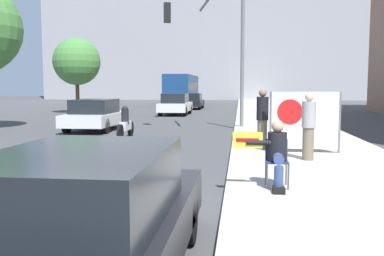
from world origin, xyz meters
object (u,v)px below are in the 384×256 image
traffic_light_pole (214,39)px  street_tree_midblock (77,62)px  seated_protester (276,152)px  car_on_road_midblock (175,104)px  car_on_road_nearest (96,115)px  car_on_road_distant (192,101)px  pedestrian_behind (262,119)px  motorcycle_on_road (125,124)px  jogger_on_sidewalk (309,126)px  protest_banner (304,120)px  city_bus_on_road (182,88)px  parked_car_curbside (86,222)px

traffic_light_pole → street_tree_midblock: 15.53m
seated_protester → car_on_road_midblock: car_on_road_midblock is taller
car_on_road_nearest → car_on_road_distant: size_ratio=1.00×
pedestrian_behind → motorcycle_on_road: size_ratio=0.84×
jogger_on_sidewalk → car_on_road_midblock: jogger_on_sidewalk is taller
protest_banner → traffic_light_pole: size_ratio=0.33×
seated_protester → traffic_light_pole: (-1.82, 11.57, 3.25)m
traffic_light_pole → car_on_road_distant: (-3.03, 17.94, -3.35)m
pedestrian_behind → protest_banner: size_ratio=0.91×
jogger_on_sidewalk → protest_banner: (0.07, 1.21, 0.04)m
jogger_on_sidewalk → car_on_road_midblock: bearing=-60.5°
protest_banner → car_on_road_midblock: protest_banner is taller
protest_banner → traffic_light_pole: traffic_light_pole is taller
jogger_on_sidewalk → street_tree_midblock: 24.12m
car_on_road_nearest → car_on_road_distant: car_on_road_nearest is taller
seated_protester → traffic_light_pole: 12.16m
car_on_road_midblock → car_on_road_distant: size_ratio=1.03×
pedestrian_behind → jogger_on_sidewalk: bearing=135.5°
jogger_on_sidewalk → protest_banner: 1.22m
city_bus_on_road → motorcycle_on_road: (1.96, -29.92, -1.29)m
protest_banner → car_on_road_distant: (-5.95, 25.24, -0.33)m
protest_banner → city_bus_on_road: bearing=103.4°
city_bus_on_road → pedestrian_behind: bearing=-78.3°
traffic_light_pole → car_on_road_nearest: 6.26m
jogger_on_sidewalk → pedestrian_behind: (-1.03, 1.74, 0.04)m
parked_car_curbside → city_bus_on_road: size_ratio=0.43×
jogger_on_sidewalk → parked_car_curbside: size_ratio=0.38×
car_on_road_midblock → seated_protester: bearing=-76.7°
car_on_road_nearest → traffic_light_pole: bearing=8.8°
car_on_road_distant → motorcycle_on_road: car_on_road_distant is taller
traffic_light_pole → motorcycle_on_road: (-3.11, -3.59, -3.52)m
traffic_light_pole → car_on_road_midblock: size_ratio=1.31×
car_on_road_nearest → street_tree_midblock: size_ratio=0.77×
seated_protester → pedestrian_behind: 4.79m
car_on_road_nearest → car_on_road_distant: (2.20, 18.74, -0.00)m
protest_banner → parked_car_curbside: 8.76m
traffic_light_pole → parked_car_curbside: size_ratio=1.31×
car_on_road_distant → motorcycle_on_road: (-0.08, -21.53, -0.17)m
seated_protester → car_on_road_distant: 29.91m
pedestrian_behind → city_bus_on_road: size_ratio=0.17×
car_on_road_nearest → car_on_road_midblock: car_on_road_midblock is taller
seated_protester → street_tree_midblock: size_ratio=0.22×
jogger_on_sidewalk → car_on_road_nearest: size_ratio=0.39×
pedestrian_behind → street_tree_midblock: bearing=-40.3°
car_on_road_nearest → pedestrian_behind: bearing=-40.3°
protest_banner → street_tree_midblock: (-13.68, 18.50, 2.73)m
parked_car_curbside → street_tree_midblock: street_tree_midblock is taller
traffic_light_pole → city_bus_on_road: (-5.07, 26.32, -2.23)m
motorcycle_on_road → jogger_on_sidewalk: bearing=-39.6°
seated_protester → protest_banner: bearing=82.0°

